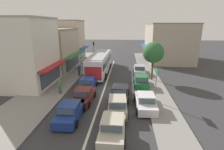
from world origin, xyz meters
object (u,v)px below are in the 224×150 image
(sedan_queue_gap_filler, at_px, (87,84))
(pedestrian_browsing_midblock, at_px, (79,70))
(sedan_behind_bus_near, at_px, (84,96))
(parked_hatchback_kerb_second, at_px, (141,81))
(traffic_light_downstreet, at_px, (94,48))
(pedestrian_far_walker, at_px, (60,86))
(pedestrian_with_handbag_near, at_px, (88,62))
(street_tree_right, at_px, (153,53))
(sedan_behind_bus_mid, at_px, (113,127))
(hatchback_queue_far_back, at_px, (117,105))
(city_bus, at_px, (100,62))
(sedan_adjacent_lane_trail, at_px, (120,93))
(directional_road_sign, at_px, (156,78))
(parked_sedan_kerb_front, at_px, (145,102))
(sedan_adjacent_lane_lead, at_px, (70,112))
(parked_sedan_kerb_third, at_px, (139,70))

(sedan_queue_gap_filler, xyz_separation_m, pedestrian_browsing_midblock, (-2.40, 5.30, 0.40))
(sedan_behind_bus_near, height_order, parked_hatchback_kerb_second, parked_hatchback_kerb_second)
(sedan_behind_bus_near, relative_size, traffic_light_downstreet, 1.02)
(pedestrian_far_walker, bearing_deg, pedestrian_with_handbag_near, 88.62)
(sedan_behind_bus_near, xyz_separation_m, pedestrian_browsing_midblock, (-2.80, 8.82, 0.40))
(sedan_behind_bus_near, height_order, street_tree_right, street_tree_right)
(sedan_behind_bus_mid, xyz_separation_m, parked_hatchback_kerb_second, (2.81, 10.51, 0.05))
(traffic_light_downstreet, bearing_deg, pedestrian_browsing_midblock, -91.88)
(hatchback_queue_far_back, bearing_deg, city_bus, 105.38)
(sedan_adjacent_lane_trail, height_order, directional_road_sign, directional_road_sign)
(city_bus, bearing_deg, parked_sedan_kerb_front, -62.25)
(parked_sedan_kerb_front, xyz_separation_m, pedestrian_with_handbag_near, (-8.96, 15.69, 0.40))
(parked_hatchback_kerb_second, distance_m, pedestrian_browsing_midblock, 9.78)
(hatchback_queue_far_back, bearing_deg, sedan_adjacent_lane_lead, -159.85)
(directional_road_sign, height_order, pedestrian_far_walker, directional_road_sign)
(city_bus, relative_size, sedan_behind_bus_mid, 2.58)
(parked_sedan_kerb_third, height_order, traffic_light_downstreet, traffic_light_downstreet)
(sedan_behind_bus_mid, relative_size, parked_sedan_kerb_third, 1.00)
(traffic_light_downstreet, bearing_deg, parked_sedan_kerb_third, -43.95)
(parked_sedan_kerb_front, bearing_deg, pedestrian_browsing_midblock, 132.63)
(sedan_behind_bus_mid, distance_m, pedestrian_with_handbag_near, 21.12)
(hatchback_queue_far_back, relative_size, parked_sedan_kerb_front, 0.89)
(sedan_behind_bus_near, bearing_deg, parked_hatchback_kerb_second, 39.26)
(hatchback_queue_far_back, height_order, pedestrian_far_walker, pedestrian_far_walker)
(pedestrian_browsing_midblock, height_order, pedestrian_far_walker, same)
(city_bus, height_order, pedestrian_far_walker, city_bus)
(parked_hatchback_kerb_second, height_order, directional_road_sign, directional_road_sign)
(directional_road_sign, height_order, pedestrian_browsing_midblock, directional_road_sign)
(traffic_light_downstreet, bearing_deg, parked_sedan_kerb_front, -66.96)
(sedan_adjacent_lane_trail, relative_size, sedan_behind_bus_mid, 1.01)
(sedan_behind_bus_near, bearing_deg, directional_road_sign, 2.97)
(sedan_adjacent_lane_lead, relative_size, directional_road_sign, 1.18)
(sedan_behind_bus_mid, relative_size, pedestrian_with_handbag_near, 2.59)
(sedan_behind_bus_near, distance_m, pedestrian_far_walker, 3.53)
(sedan_adjacent_lane_trail, relative_size, directional_road_sign, 1.18)
(city_bus, xyz_separation_m, pedestrian_with_handbag_near, (-2.90, 4.19, -0.81))
(pedestrian_far_walker, bearing_deg, pedestrian_browsing_midblock, 87.61)
(pedestrian_browsing_midblock, bearing_deg, pedestrian_with_handbag_near, 89.84)
(city_bus, distance_m, sedan_behind_bus_near, 10.64)
(parked_hatchback_kerb_second, height_order, pedestrian_far_walker, pedestrian_far_walker)
(sedan_behind_bus_near, distance_m, sedan_queue_gap_filler, 3.54)
(traffic_light_downstreet, distance_m, street_tree_right, 15.60)
(directional_road_sign, relative_size, street_tree_right, 0.66)
(city_bus, xyz_separation_m, pedestrian_browsing_midblock, (-2.92, -1.76, -0.81))
(hatchback_queue_far_back, xyz_separation_m, sedan_queue_gap_filler, (-3.98, 5.51, -0.05))
(parked_hatchback_kerb_second, xyz_separation_m, pedestrian_with_handbag_near, (-9.01, 9.67, 0.36))
(hatchback_queue_far_back, bearing_deg, pedestrian_browsing_midblock, 120.54)
(hatchback_queue_far_back, xyz_separation_m, parked_sedan_kerb_third, (2.82, 12.82, -0.05))
(pedestrian_with_handbag_near, bearing_deg, sedan_behind_bus_near, -79.31)
(traffic_light_downstreet, bearing_deg, sedan_adjacent_lane_lead, -84.73)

